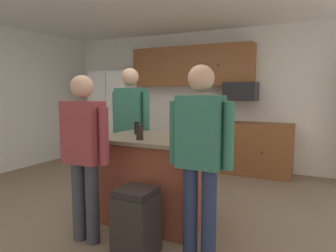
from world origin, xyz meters
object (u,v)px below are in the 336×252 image
Objects in this scene: glass_stout_tall at (140,132)px; tumbler_amber at (191,134)px; person_elder_center at (131,123)px; microwave_over_range at (241,91)px; person_guest_by_door at (200,150)px; glass_short_whisky at (137,128)px; trash_bin at (136,222)px; kitchen_island at (156,179)px; person_host_foreground at (84,148)px; refrigerator at (117,116)px.

tumbler_amber is at bearing 22.56° from glass_stout_tall.
microwave_over_range is at bearing 102.01° from person_elder_center.
glass_short_whisky is at bearing 5.04° from person_guest_by_door.
glass_stout_tall is at bearing 117.70° from trash_bin.
person_host_foreground is at bearing -118.38° from kitchen_island.
kitchen_island is 0.92m from person_host_foreground.
tumbler_amber is (0.82, 0.67, 0.10)m from person_host_foreground.
person_host_foreground is at bearing -102.04° from microwave_over_range.
kitchen_island is 9.87× the size of tumbler_amber.
kitchen_island is at bearing -0.00° from person_elder_center.
refrigerator is 1.16× the size of person_host_foreground.
glass_short_whisky reaches higher than tumbler_amber.
person_host_foreground is 2.64× the size of trash_bin.
person_host_foreground is at bearing -125.20° from glass_stout_tall.
person_elder_center is at bearing 128.82° from glass_stout_tall.
refrigerator reaches higher than person_guest_by_door.
microwave_over_range is 3.13m from person_guest_by_door.
kitchen_island is 0.72× the size of person_guest_by_door.
refrigerator is 1.54× the size of kitchen_island.
tumbler_amber is 0.75m from glass_short_whisky.
glass_short_whisky reaches higher than kitchen_island.
person_host_foreground is (-1.10, -0.20, -0.05)m from person_guest_by_door.
person_guest_by_door is 2.75× the size of trash_bin.
person_host_foreground is 10.21× the size of glass_stout_tall.
person_host_foreground is (1.90, -3.15, -0.01)m from refrigerator.
microwave_over_range is at bearing 83.04° from kitchen_island.
person_elder_center is 12.08× the size of glass_short_whisky.
person_guest_by_door is at bearing -59.66° from tumbler_amber.
refrigerator is 1.11× the size of person_guest_by_door.
refrigerator is 3.68m from tumbler_amber.
kitchen_island is at bearing 105.09° from trash_bin.
tumbler_amber is (2.72, -2.48, 0.09)m from refrigerator.
microwave_over_range is 0.46× the size of kitchen_island.
trash_bin is at bearing -110.10° from tumbler_amber.
glass_short_whisky is at bearing 22.27° from person_host_foreground.
tumbler_amber is (1.12, -0.58, -0.00)m from person_elder_center.
person_guest_by_door reaches higher than tumbler_amber.
person_elder_center is at bearing -49.76° from refrigerator.
kitchen_island is (2.29, -2.44, -0.44)m from refrigerator.
glass_short_whisky is (0.39, -0.45, 0.01)m from person_elder_center.
kitchen_island is at bearing 174.86° from tumbler_amber.
glass_stout_tall is 0.91m from trash_bin.
refrigerator is at bearing 129.83° from glass_stout_tall.
microwave_over_range is 0.33× the size of person_guest_by_door.
person_host_foreground is 11.03× the size of glass_short_whisky.
tumbler_amber is 0.53m from glass_stout_tall.
glass_stout_tall is at bearing -53.41° from glass_short_whisky.
refrigerator is at bearing 128.25° from trash_bin.
person_guest_by_door reaches higher than microwave_over_range.
trash_bin is at bearing -61.23° from person_host_foreground.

